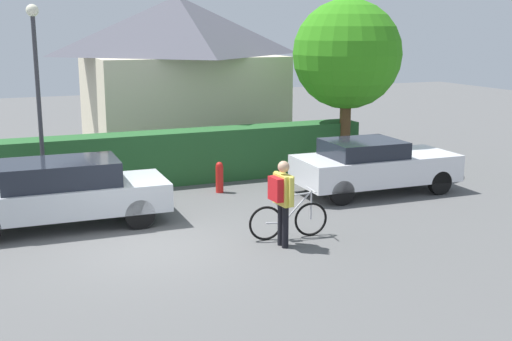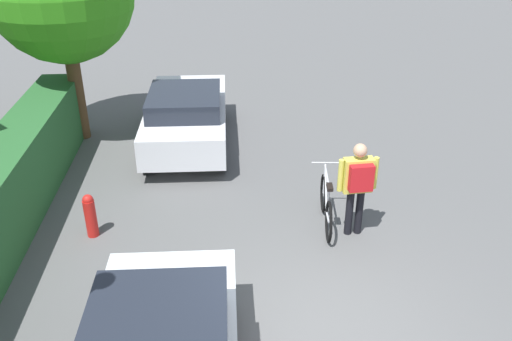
{
  "view_description": "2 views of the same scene",
  "coord_description": "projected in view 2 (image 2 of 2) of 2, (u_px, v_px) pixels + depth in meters",
  "views": [
    {
      "loc": [
        -2.74,
        -12.11,
        4.25
      ],
      "look_at": [
        2.44,
        0.52,
        1.23
      ],
      "focal_mm": 46.06,
      "sensor_mm": 36.0,
      "label": 1
    },
    {
      "loc": [
        -5.32,
        1.34,
        5.38
      ],
      "look_at": [
        2.64,
        0.75,
        1.18
      ],
      "focal_mm": 37.85,
      "sensor_mm": 36.0,
      "label": 2
    }
  ],
  "objects": [
    {
      "name": "ground_plane",
      "position": [
        326.0,
        336.0,
        7.29
      ],
      "size": [
        60.0,
        60.0,
        0.0
      ],
      "primitive_type": "plane",
      "color": "#575757"
    },
    {
      "name": "parked_car_far",
      "position": [
        187.0,
        115.0,
        12.43
      ],
      "size": [
        4.22,
        1.86,
        1.39
      ],
      "color": "silver",
      "rests_on": "ground"
    },
    {
      "name": "bicycle",
      "position": [
        326.0,
        205.0,
        9.56
      ],
      "size": [
        1.68,
        0.5,
        1.0
      ],
      "color": "black",
      "rests_on": "ground"
    },
    {
      "name": "person_rider",
      "position": [
        358.0,
        181.0,
        8.97
      ],
      "size": [
        0.37,
        0.68,
        1.72
      ],
      "color": "black",
      "rests_on": "ground"
    },
    {
      "name": "fire_hydrant",
      "position": [
        90.0,
        215.0,
        9.22
      ],
      "size": [
        0.2,
        0.2,
        0.81
      ],
      "color": "red",
      "rests_on": "ground"
    }
  ]
}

